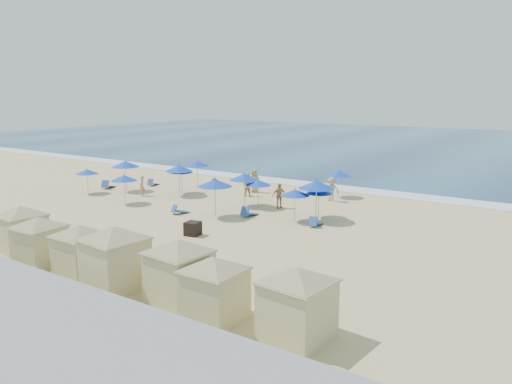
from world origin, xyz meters
TOP-DOWN VIEW (x-y plane):
  - ground at (0.00, 0.00)m, footprint 160.00×160.00m
  - ocean at (0.00, 55.00)m, footprint 160.00×80.00m
  - surf_line at (0.00, 15.50)m, footprint 160.00×2.50m
  - trash_bin at (2.41, -2.05)m, footprint 0.91×0.91m
  - cabana_0 at (-2.71, -9.14)m, footprint 4.17×4.17m
  - cabana_1 at (-0.04, -9.89)m, footprint 4.14×4.14m
  - cabana_2 at (2.66, -9.65)m, footprint 4.10×4.10m
  - cabana_3 at (5.04, -9.78)m, footprint 4.67×4.67m
  - cabana_4 at (8.09, -9.26)m, footprint 4.39×4.39m
  - cabana_5 at (10.18, -9.71)m, footprint 4.08×4.08m
  - cabana_6 at (13.29, -9.29)m, footprint 4.32×4.32m
  - umbrella_0 at (-10.73, 4.69)m, footprint 2.28×2.28m
  - umbrella_1 at (-12.52, 2.28)m, footprint 1.80×1.80m
  - umbrella_2 at (-7.25, 9.55)m, footprint 2.02×2.02m
  - umbrella_3 at (-7.15, 1.39)m, footprint 1.93×1.93m
  - umbrella_4 at (-6.32, 6.57)m, footprint 1.90×1.90m
  - umbrella_5 at (-5.88, 5.80)m, footprint 2.20×2.20m
  - umbrella_6 at (0.78, 2.02)m, footprint 2.28×2.28m
  - umbrella_7 at (0.49, 5.67)m, footprint 2.13×2.13m
  - umbrella_8 at (1.66, 5.73)m, footprint 1.83×1.83m
  - umbrella_9 at (4.70, 12.26)m, footprint 1.89×1.89m
  - umbrella_10 at (5.62, 3.94)m, footprint 1.87×1.87m
  - umbrella_11 at (6.65, 4.82)m, footprint 2.35×2.35m
  - umbrella_12 at (6.40, 5.66)m, footprint 1.80×1.80m
  - beach_chair_0 at (-12.91, 4.54)m, footprint 1.03×1.52m
  - beach_chair_1 at (-10.72, 7.59)m, footprint 0.69×1.23m
  - beach_chair_2 at (-5.79, 10.40)m, footprint 0.84×1.40m
  - beach_chair_3 at (-1.78, 1.27)m, footprint 0.95×1.31m
  - beach_chair_4 at (2.50, 3.29)m, footprint 0.65×1.34m
  - beach_chair_5 at (7.25, 3.56)m, footprint 0.65×1.27m
  - beachgoer_0 at (-8.15, 4.00)m, footprint 0.67×0.69m
  - beachgoer_1 at (-1.32, 8.61)m, footprint 0.95×0.79m
  - beachgoer_2 at (2.88, 6.50)m, footprint 0.95×1.09m
  - beachgoer_3 at (4.90, 10.61)m, footprint 1.29×0.92m
  - beachgoer_4 at (-1.71, 10.18)m, footprint 1.02×0.77m

SIDE VIEW (x-z plane):
  - ground at x=0.00m, z-range 0.00..0.00m
  - ocean at x=0.00m, z-range 0.00..0.06m
  - surf_line at x=0.00m, z-range 0.00..0.08m
  - beach_chair_1 at x=-10.72m, z-range -0.10..0.54m
  - beach_chair_3 at x=-1.78m, z-range -0.10..0.56m
  - beach_chair_5 at x=7.25m, z-range -0.10..0.57m
  - beach_chair_2 at x=-5.79m, z-range -0.11..0.61m
  - beach_chair_4 at x=2.50m, z-range -0.11..0.61m
  - beach_chair_0 at x=-12.91m, z-range -0.12..0.65m
  - trash_bin at x=2.41m, z-range 0.00..0.79m
  - beachgoer_0 at x=-8.15m, z-range 0.00..1.60m
  - beachgoer_1 at x=-1.32m, z-range 0.00..1.75m
  - beachgoer_2 at x=2.88m, z-range 0.00..1.76m
  - beachgoer_3 at x=4.90m, z-range 0.00..1.82m
  - beachgoer_4 at x=-1.71m, z-range 0.00..1.88m
  - cabana_5 at x=10.18m, z-range 0.19..2.74m
  - cabana_2 at x=2.66m, z-range 0.19..2.76m
  - cabana_1 at x=-0.04m, z-range 0.19..2.79m
  - cabana_0 at x=-2.71m, z-range 0.19..2.82m
  - cabana_6 at x=13.29m, z-range 0.20..2.92m
  - cabana_4 at x=8.09m, z-range 0.20..2.96m
  - cabana_3 at x=5.04m, z-range 0.21..3.16m
  - umbrella_12 at x=6.40m, z-range 0.75..2.80m
  - umbrella_1 at x=-12.52m, z-range 0.75..2.80m
  - umbrella_8 at x=1.66m, z-range 0.76..2.84m
  - umbrella_10 at x=5.62m, z-range 0.78..2.91m
  - umbrella_9 at x=4.70m, z-range 0.79..2.94m
  - umbrella_4 at x=-6.32m, z-range 0.80..2.96m
  - umbrella_3 at x=-7.15m, z-range 0.81..3.00m
  - umbrella_2 at x=-7.25m, z-range 0.84..3.14m
  - umbrella_7 at x=0.49m, z-range 0.89..3.32m
  - umbrella_5 at x=-5.88m, z-range 0.92..3.42m
  - umbrella_0 at x=-10.73m, z-range 0.95..3.54m
  - umbrella_6 at x=0.78m, z-range 0.95..3.55m
  - umbrella_11 at x=6.65m, z-range 0.98..3.66m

